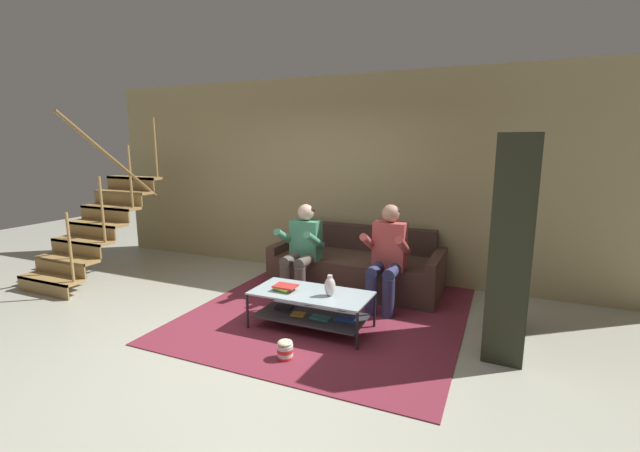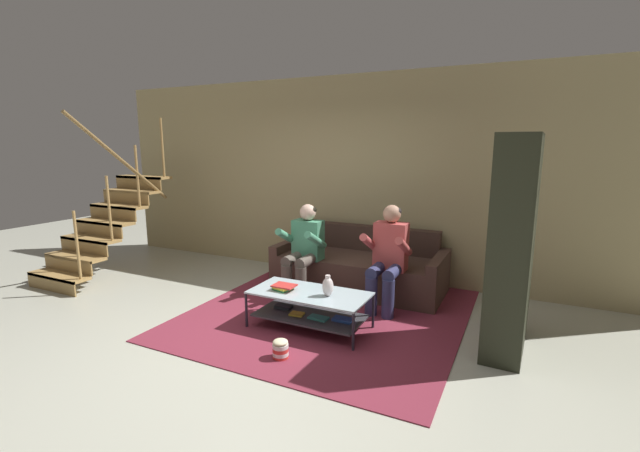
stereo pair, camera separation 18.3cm
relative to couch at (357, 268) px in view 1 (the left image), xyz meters
name	(u,v)px [view 1 (the left image)]	position (x,y,z in m)	size (l,w,h in m)	color
ground	(261,338)	(-0.39, -1.87, -0.28)	(16.80, 16.80, 0.00)	#B6B7A5
back_partition	(346,178)	(-0.39, 0.59, 1.17)	(8.40, 0.12, 2.90)	tan
staircase_run	(97,221)	(-3.61, -1.09, 0.56)	(0.99, 1.80, 2.35)	#AC844B
couch	(357,268)	(0.00, 0.00, 0.00)	(2.24, 0.98, 0.80)	#4A332B
person_seated_left	(302,246)	(-0.56, -0.57, 0.37)	(0.50, 0.58, 1.18)	#574E45
person_seated_right	(387,253)	(0.56, -0.57, 0.40)	(0.50, 0.58, 1.24)	navy
coffee_table	(311,305)	(-0.01, -1.45, -0.01)	(1.25, 0.60, 0.40)	#ABC0CA
area_rug	(333,308)	(-0.01, -0.85, -0.27)	(3.00, 3.41, 0.01)	maroon
vase	(330,286)	(0.20, -1.47, 0.23)	(0.12, 0.12, 0.22)	silver
book_stack	(285,288)	(-0.30, -1.51, 0.15)	(0.24, 0.20, 0.06)	green
bookshelf	(515,271)	(1.92, -0.95, 0.45)	(0.39, 1.00, 2.03)	#25281B
popcorn_tub	(285,350)	(0.05, -2.16, -0.18)	(0.15, 0.15, 0.19)	red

